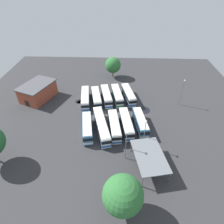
# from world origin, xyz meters

# --- Properties ---
(ground_plane) EXTENTS (92.30, 92.30, 0.00)m
(ground_plane) POSITION_xyz_m (0.00, 0.00, 0.00)
(ground_plane) COLOR #333335
(bus_row0_slot0) EXTENTS (10.58, 4.14, 3.48)m
(bus_row0_slot0) POSITION_xyz_m (-5.70, -8.73, 1.84)
(bus_row0_slot0) COLOR teal
(bus_row0_slot0) RESTS_ON ground_plane
(bus_row0_slot1) EXTENTS (11.41, 4.22, 3.48)m
(bus_row0_slot1) POSITION_xyz_m (-6.37, -4.78, 1.84)
(bus_row0_slot1) COLOR silver
(bus_row0_slot1) RESTS_ON ground_plane
(bus_row0_slot2) EXTENTS (11.32, 4.13, 3.48)m
(bus_row0_slot2) POSITION_xyz_m (-7.53, -1.54, 1.84)
(bus_row0_slot2) COLOR silver
(bus_row0_slot2) RESTS_ON ground_plane
(bus_row0_slot3) EXTENTS (14.16, 6.10, 3.48)m
(bus_row0_slot3) POSITION_xyz_m (-7.69, 1.99, 1.84)
(bus_row0_slot3) COLOR silver
(bus_row0_slot3) RESTS_ON ground_plane
(bus_row0_slot4) EXTENTS (10.66, 4.26, 3.48)m
(bus_row0_slot4) POSITION_xyz_m (-8.50, 5.77, 1.84)
(bus_row0_slot4) COLOR teal
(bus_row0_slot4) RESTS_ON ground_plane
(bus_row1_slot0) EXTENTS (11.08, 4.96, 3.48)m
(bus_row1_slot0) POSITION_xyz_m (8.62, -5.80, 1.84)
(bus_row1_slot0) COLOR silver
(bus_row1_slot0) RESTS_ON ground_plane
(bus_row1_slot1) EXTENTS (10.97, 4.52, 3.48)m
(bus_row1_slot1) POSITION_xyz_m (8.03, -1.98, 1.84)
(bus_row1_slot1) COLOR silver
(bus_row1_slot1) RESTS_ON ground_plane
(bus_row1_slot2) EXTENTS (11.00, 4.66, 3.48)m
(bus_row1_slot2) POSITION_xyz_m (7.45, 1.63, 1.84)
(bus_row1_slot2) COLOR silver
(bus_row1_slot2) RESTS_ON ground_plane
(bus_row1_slot3) EXTENTS (10.65, 4.56, 3.48)m
(bus_row1_slot3) POSITION_xyz_m (6.20, 4.87, 1.84)
(bus_row1_slot3) COLOR silver
(bus_row1_slot3) RESTS_ON ground_plane
(bus_row1_slot4) EXTENTS (11.38, 4.02, 3.48)m
(bus_row1_slot4) POSITION_xyz_m (5.88, 8.49, 1.84)
(bus_row1_slot4) COLOR silver
(bus_row1_slot4) RESTS_ON ground_plane
(depot_building) EXTENTS (13.92, 11.80, 5.44)m
(depot_building) POSITION_xyz_m (8.06, 25.08, 2.74)
(depot_building) COLOR #99422D
(depot_building) RESTS_ON ground_plane
(maintenance_shelter) EXTENTS (11.40, 8.31, 3.60)m
(maintenance_shelter) POSITION_xyz_m (-18.91, -9.61, 3.43)
(maintenance_shelter) COLOR slate
(maintenance_shelter) RESTS_ON ground_plane
(lamp_post_by_building) EXTENTS (0.56, 0.28, 8.64)m
(lamp_post_by_building) POSITION_xyz_m (-13.25, -8.89, 4.74)
(lamp_post_by_building) COLOR slate
(lamp_post_by_building) RESTS_ON ground_plane
(lamp_post_far_corner) EXTENTS (0.56, 0.28, 8.42)m
(lamp_post_far_corner) POSITION_xyz_m (-16.91, -4.42, 4.63)
(lamp_post_far_corner) COLOR slate
(lamp_post_far_corner) RESTS_ON ground_plane
(lamp_post_mid_lot) EXTENTS (0.56, 0.28, 9.05)m
(lamp_post_mid_lot) POSITION_xyz_m (6.09, -22.49, 4.94)
(lamp_post_mid_lot) COLOR slate
(lamp_post_mid_lot) RESTS_ON ground_plane
(tree_northeast) EXTENTS (6.30, 6.30, 8.33)m
(tree_northeast) POSITION_xyz_m (25.23, 0.09, 5.17)
(tree_northeast) COLOR brown
(tree_northeast) RESTS_ON ground_plane
(tree_east_edge) EXTENTS (7.14, 7.14, 9.49)m
(tree_east_edge) POSITION_xyz_m (-29.57, -3.60, 5.91)
(tree_east_edge) COLOR brown
(tree_east_edge) RESTS_ON ground_plane
(puddle_between_rows) EXTENTS (2.27, 2.27, 0.01)m
(puddle_between_rows) POSITION_xyz_m (6.08, 10.40, 0.00)
(puddle_between_rows) COLOR black
(puddle_between_rows) RESTS_ON ground_plane
(puddle_centre_drain) EXTENTS (2.52, 2.52, 0.01)m
(puddle_centre_drain) POSITION_xyz_m (6.51, 11.03, 0.00)
(puddle_centre_drain) COLOR black
(puddle_centre_drain) RESTS_ON ground_plane
(puddle_front_lane) EXTENTS (4.39, 4.39, 0.01)m
(puddle_front_lane) POSITION_xyz_m (2.43, -10.44, 0.00)
(puddle_front_lane) COLOR black
(puddle_front_lane) RESTS_ON ground_plane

